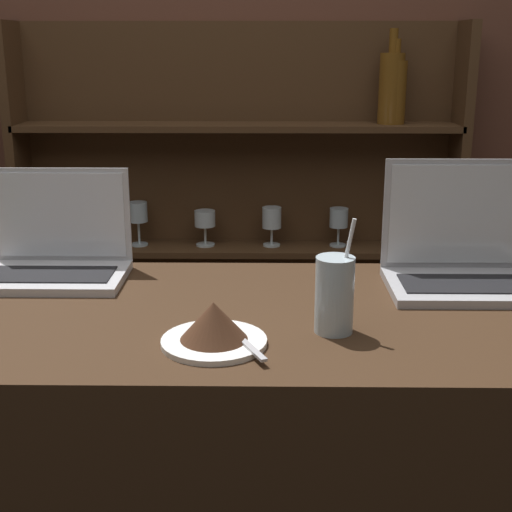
{
  "coord_description": "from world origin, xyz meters",
  "views": [
    {
      "loc": [
        0.17,
        -0.96,
        1.54
      ],
      "look_at": [
        0.15,
        0.34,
        1.16
      ],
      "focal_mm": 50.0,
      "sensor_mm": 36.0,
      "label": 1
    }
  ],
  "objects_px": {
    "cake_plate": "(214,327)",
    "water_glass": "(335,295)",
    "laptop_near": "(56,253)",
    "laptop_far": "(466,258)"
  },
  "relations": [
    {
      "from": "laptop_near",
      "to": "water_glass",
      "type": "bearing_deg",
      "value": -28.01
    },
    {
      "from": "water_glass",
      "to": "laptop_far",
      "type": "bearing_deg",
      "value": 41.06
    },
    {
      "from": "cake_plate",
      "to": "water_glass",
      "type": "relative_size",
      "value": 0.89
    },
    {
      "from": "laptop_near",
      "to": "cake_plate",
      "type": "xyz_separation_m",
      "value": [
        0.37,
        -0.37,
        -0.02
      ]
    },
    {
      "from": "laptop_near",
      "to": "water_glass",
      "type": "distance_m",
      "value": 0.65
    },
    {
      "from": "laptop_far",
      "to": "water_glass",
      "type": "distance_m",
      "value": 0.4
    },
    {
      "from": "cake_plate",
      "to": "laptop_far",
      "type": "bearing_deg",
      "value": 32.4
    },
    {
      "from": "laptop_near",
      "to": "water_glass",
      "type": "height_order",
      "value": "laptop_near"
    },
    {
      "from": "laptop_far",
      "to": "cake_plate",
      "type": "relative_size",
      "value": 1.83
    },
    {
      "from": "cake_plate",
      "to": "water_glass",
      "type": "bearing_deg",
      "value": 16.25
    }
  ]
}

